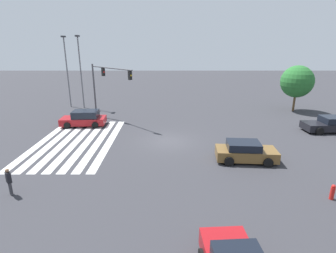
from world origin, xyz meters
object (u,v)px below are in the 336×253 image
at_px(tree_corner_b, 297,82).
at_px(fire_hydrant, 332,192).
at_px(traffic_signal_mast, 105,80).
at_px(car_2, 245,152).
at_px(street_light_pole_b, 67,66).
at_px(car_1, 331,125).
at_px(pedestrian, 9,181).
at_px(car_0, 84,119).
at_px(street_light_pole_a, 80,66).

distance_m(tree_corner_b, fire_hydrant, 20.99).
height_order(traffic_signal_mast, fire_hydrant, traffic_signal_mast).
relative_size(car_2, street_light_pole_b, 0.48).
relative_size(car_1, pedestrian, 3.09).
bearing_deg(car_2, car_0, 152.81).
bearing_deg(street_light_pole_a, pedestrian, 6.44).
relative_size(pedestrian, street_light_pole_a, 0.17).
bearing_deg(street_light_pole_a, fire_hydrant, 42.72).
xyz_separation_m(traffic_signal_mast, car_2, (10.57, 12.09, -3.62)).
xyz_separation_m(traffic_signal_mast, street_light_pole_b, (-6.41, -6.22, 0.99)).
height_order(car_0, street_light_pole_a, street_light_pole_a).
distance_m(car_1, pedestrian, 26.36).
bearing_deg(fire_hydrant, street_light_pole_b, -135.38).
xyz_separation_m(car_1, street_light_pole_a, (-9.83, -26.31, 4.63)).
height_order(pedestrian, street_light_pole_a, street_light_pole_a).
distance_m(traffic_signal_mast, car_2, 16.46).
bearing_deg(tree_corner_b, street_light_pole_b, -94.59).
bearing_deg(traffic_signal_mast, car_1, 34.71).
xyz_separation_m(pedestrian, tree_corner_b, (-19.09, 24.19, 2.78)).
relative_size(traffic_signal_mast, street_light_pole_a, 0.66).
relative_size(traffic_signal_mast, car_0, 1.32).
bearing_deg(fire_hydrant, traffic_signal_mast, -135.19).
height_order(street_light_pole_a, tree_corner_b, street_light_pole_a).
bearing_deg(street_light_pole_a, tree_corner_b, 86.31).
distance_m(street_light_pole_b, tree_corner_b, 28.60).
relative_size(car_2, pedestrian, 2.75).
bearing_deg(pedestrian, fire_hydrant, -45.60).
distance_m(car_2, pedestrian, 14.72).
xyz_separation_m(pedestrian, street_light_pole_a, (-20.81, -2.35, 4.46)).
relative_size(car_1, car_2, 1.12).
bearing_deg(tree_corner_b, pedestrian, -51.72).
distance_m(car_0, car_1, 23.94).
distance_m(traffic_signal_mast, car_1, 22.65).
xyz_separation_m(car_2, fire_hydrant, (4.87, 3.25, -0.25)).
height_order(car_2, tree_corner_b, tree_corner_b).
xyz_separation_m(street_light_pole_a, street_light_pole_b, (-0.57, -1.92, -0.03)).
relative_size(car_1, tree_corner_b, 0.87).
distance_m(car_0, pedestrian, 12.95).
xyz_separation_m(car_2, street_light_pole_a, (-16.40, -16.39, 4.64)).
relative_size(car_2, street_light_pole_a, 0.48).
bearing_deg(car_1, pedestrian, 22.74).
height_order(pedestrian, street_light_pole_b, street_light_pole_b).
bearing_deg(car_2, tree_corner_b, 59.66).
bearing_deg(street_light_pole_b, tree_corner_b, 85.41).
xyz_separation_m(street_light_pole_b, tree_corner_b, (2.28, 28.46, -1.65)).
bearing_deg(car_1, street_light_pole_a, -22.36).
bearing_deg(street_light_pole_a, car_0, 17.33).
bearing_deg(car_1, traffic_signal_mast, -12.17).
xyz_separation_m(car_2, pedestrian, (4.41, -14.04, 0.18)).
distance_m(pedestrian, street_light_pole_a, 21.41).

